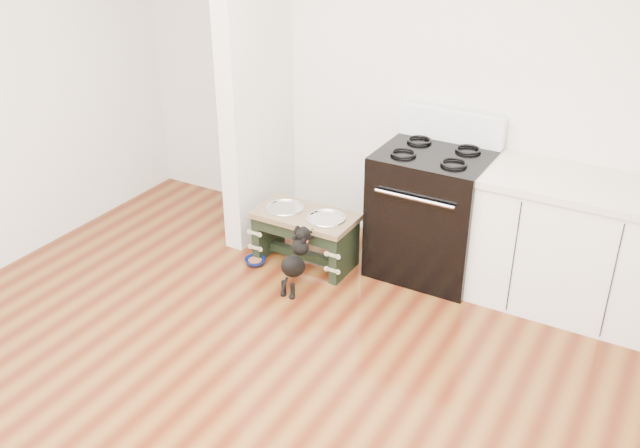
{
  "coord_description": "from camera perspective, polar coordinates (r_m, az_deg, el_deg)",
  "views": [
    {
      "loc": [
        1.8,
        -2.18,
        2.73
      ],
      "look_at": [
        -0.2,
        1.35,
        0.62
      ],
      "focal_mm": 40.0,
      "sensor_mm": 36.0,
      "label": 1
    }
  ],
  "objects": [
    {
      "name": "partition_wall",
      "position": [
        5.39,
        -5.17,
        12.52
      ],
      "size": [
        0.15,
        0.8,
        2.7
      ],
      "primitive_type": "cube",
      "color": "silver",
      "rests_on": "ground"
    },
    {
      "name": "ground",
      "position": [
        3.93,
        -7.51,
        -16.84
      ],
      "size": [
        5.0,
        5.0,
        0.0
      ],
      "primitive_type": "plane",
      "color": "#4F1E0E",
      "rests_on": "ground"
    },
    {
      "name": "cabinet_run",
      "position": [
        4.95,
        19.54,
        -1.67
      ],
      "size": [
        1.24,
        0.64,
        0.91
      ],
      "color": "white",
      "rests_on": "ground"
    },
    {
      "name": "room_shell",
      "position": [
        3.04,
        -9.37,
        5.64
      ],
      "size": [
        5.0,
        5.0,
        5.0
      ],
      "color": "silver",
      "rests_on": "ground"
    },
    {
      "name": "floor_bowl",
      "position": [
        5.36,
        -5.21,
        -2.99
      ],
      "size": [
        0.17,
        0.17,
        0.05
      ],
      "rotation": [
        0.0,
        0.0,
        0.11
      ],
      "color": "#0B1853",
      "rests_on": "ground"
    },
    {
      "name": "oven_range",
      "position": [
        5.13,
        8.9,
        1.05
      ],
      "size": [
        0.76,
        0.69,
        1.14
      ],
      "color": "black",
      "rests_on": "ground"
    },
    {
      "name": "dog_feeder",
      "position": [
        5.23,
        -1.22,
        -0.34
      ],
      "size": [
        0.75,
        0.4,
        0.43
      ],
      "color": "black",
      "rests_on": "ground"
    },
    {
      "name": "puppy",
      "position": [
        4.93,
        -1.93,
        -2.76
      ],
      "size": [
        0.13,
        0.38,
        0.46
      ],
      "color": "black",
      "rests_on": "ground"
    }
  ]
}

